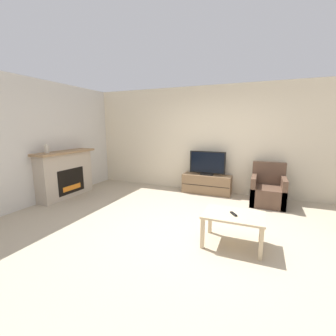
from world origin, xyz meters
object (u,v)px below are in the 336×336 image
at_px(mantel_vase_left, 47,149).
at_px(coffee_table, 233,219).
at_px(remote, 234,214).
at_px(tv_stand, 207,184).
at_px(armchair, 268,191).
at_px(tv, 207,164).
at_px(fireplace, 66,174).

xyz_separation_m(mantel_vase_left, coffee_table, (4.01, -0.33, -0.81)).
xyz_separation_m(coffee_table, remote, (0.00, -0.03, 0.08)).
bearing_deg(tv_stand, mantel_vase_left, -146.39).
bearing_deg(armchair, coffee_table, -103.17).
height_order(tv, coffee_table, tv).
relative_size(fireplace, coffee_table, 1.81).
height_order(armchair, coffee_table, armchair).
height_order(tv_stand, remote, remote).
bearing_deg(remote, tv_stand, 77.17).
bearing_deg(armchair, tv, 169.41).
distance_m(fireplace, coffee_table, 4.11).
relative_size(tv_stand, armchair, 1.36).
distance_m(tv, armchair, 1.52).
relative_size(armchair, coffee_table, 1.06).
relative_size(mantel_vase_left, armchair, 0.22).
height_order(mantel_vase_left, tv, mantel_vase_left).
xyz_separation_m(tv_stand, coffee_table, (0.93, -2.38, 0.16)).
bearing_deg(tv, coffee_table, -68.59).
distance_m(mantel_vase_left, armchair, 4.93).
height_order(fireplace, remote, fireplace).
bearing_deg(tv_stand, remote, -68.80).
bearing_deg(mantel_vase_left, fireplace, 92.10).
bearing_deg(fireplace, mantel_vase_left, -87.90).
xyz_separation_m(fireplace, tv, (3.09, 1.59, 0.19)).
height_order(mantel_vase_left, armchair, mantel_vase_left).
bearing_deg(armchair, remote, -103.00).
xyz_separation_m(tv, armchair, (1.43, -0.27, -0.47)).
relative_size(tv, remote, 6.15).
relative_size(mantel_vase_left, tv_stand, 0.16).
height_order(coffee_table, remote, remote).
height_order(mantel_vase_left, tv_stand, mantel_vase_left).
xyz_separation_m(armchair, coffee_table, (-0.49, -2.11, 0.11)).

